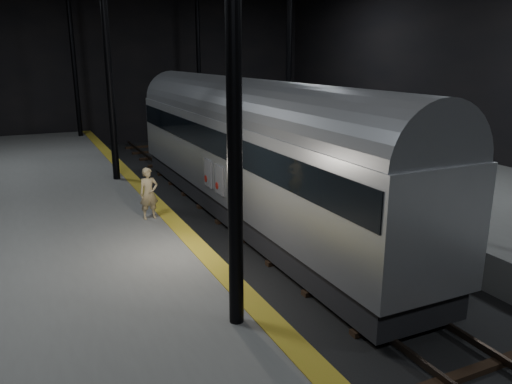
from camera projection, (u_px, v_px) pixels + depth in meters
ground at (304, 259)px, 14.38m from camera, size 44.00×44.00×0.00m
platform_left at (15, 294)px, 11.17m from camera, size 9.00×43.80×1.00m
platform_right at (491, 209)px, 17.32m from camera, size 9.00×43.80×1.00m
tactile_strip at (195, 244)px, 12.78m from camera, size 0.50×43.80×0.01m
track at (304, 257)px, 14.36m from camera, size 2.40×43.00×0.24m
train at (246, 144)px, 17.24m from camera, size 2.72×18.11×4.84m
woman at (149, 193)px, 14.58m from camera, size 0.59×0.41×1.53m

